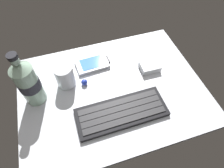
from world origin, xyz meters
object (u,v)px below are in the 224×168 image
at_px(juice_cup, 65,77).
at_px(water_bottle, 28,82).
at_px(keyboard, 123,112).
at_px(charger_block, 150,67).
at_px(handheld_device, 92,64).
at_px(trackball_mouse, 84,82).

bearing_deg(juice_cup, water_bottle, -164.22).
xyz_separation_m(keyboard, charger_block, (0.16, 0.15, 0.00)).
xyz_separation_m(keyboard, water_bottle, (-0.26, 0.14, 0.08)).
xyz_separation_m(water_bottle, charger_block, (0.42, 0.00, -0.08)).
bearing_deg(water_bottle, keyboard, -28.71).
relative_size(keyboard, handheld_device, 2.21).
relative_size(water_bottle, charger_block, 2.97).
xyz_separation_m(keyboard, trackball_mouse, (-0.09, 0.15, 0.00)).
xyz_separation_m(handheld_device, water_bottle, (-0.22, -0.09, 0.08)).
bearing_deg(juice_cup, trackball_mouse, -20.29).
xyz_separation_m(handheld_device, charger_block, (0.20, -0.08, 0.00)).
xyz_separation_m(water_bottle, trackball_mouse, (0.17, 0.01, -0.08)).
relative_size(keyboard, trackball_mouse, 13.21).
height_order(keyboard, water_bottle, water_bottle).
bearing_deg(juice_cup, keyboard, -48.69).
bearing_deg(charger_block, trackball_mouse, 179.17).
height_order(keyboard, charger_block, charger_block).
height_order(water_bottle, charger_block, water_bottle).
distance_m(keyboard, handheld_device, 0.23).
xyz_separation_m(juice_cup, trackball_mouse, (0.06, -0.02, -0.03)).
xyz_separation_m(handheld_device, trackball_mouse, (-0.05, -0.08, 0.00)).
relative_size(juice_cup, trackball_mouse, 3.86).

